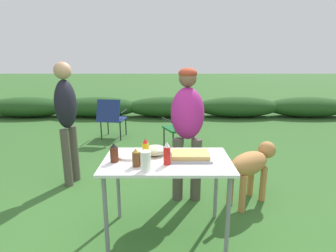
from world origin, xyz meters
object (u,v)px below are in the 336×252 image
bbq_sauce_bottle (115,153)px  standing_person_in_gray_fleece (188,120)px  camp_chair_near_hedge (112,116)px  plate_stack (130,156)px  folding_table (168,168)px  food_tray (191,156)px  ketchup_bottle (168,154)px  beer_bottle (137,158)px  camp_chair_green_behind_table (182,125)px  standing_person_in_olive_jacket (67,112)px  dog (252,165)px  hot_sauce_bottle (144,157)px  mixing_bowl (156,150)px  mustard_bottle (146,149)px  paper_cup_stack (146,161)px

bbq_sauce_bottle → standing_person_in_gray_fleece: bearing=49.6°
camp_chair_near_hedge → plate_stack: bearing=-67.9°
folding_table → bbq_sauce_bottle: bbq_sauce_bottle is taller
food_tray → ketchup_bottle: size_ratio=1.88×
beer_bottle → camp_chair_near_hedge: (-0.89, 3.21, -0.35)m
food_tray → camp_chair_green_behind_table: 2.33m
standing_person_in_olive_jacket → folding_table: bearing=-118.3°
plate_stack → dog: plate_stack is taller
hot_sauce_bottle → standing_person_in_gray_fleece: bearing=63.9°
bbq_sauce_bottle → camp_chair_near_hedge: size_ratio=0.20×
camp_chair_green_behind_table → food_tray: bearing=-115.0°
folding_table → dog: folding_table is taller
standing_person_in_gray_fleece → dog: 0.87m
food_tray → bbq_sauce_bottle: size_ratio=2.21×
standing_person_in_olive_jacket → mixing_bowl: bearing=-117.4°
folding_table → food_tray: (0.20, 0.03, 0.10)m
standing_person_in_olive_jacket → bbq_sauce_bottle: bearing=-131.9°
hot_sauce_bottle → mustard_bottle: bearing=85.9°
mixing_bowl → camp_chair_green_behind_table: size_ratio=0.25×
food_tray → standing_person_in_olive_jacket: bearing=144.5°
food_tray → standing_person_in_gray_fleece: bearing=87.9°
beer_bottle → standing_person_in_gray_fleece: size_ratio=0.10×
dog → camp_chair_green_behind_table: 1.88m
plate_stack → food_tray: bearing=-4.6°
mixing_bowl → bbq_sauce_bottle: size_ratio=1.26×
ketchup_bottle → camp_chair_green_behind_table: ketchup_bottle is taller
plate_stack → mustard_bottle: bearing=-24.1°
camp_chair_green_behind_table → dog: bearing=-92.3°
ketchup_bottle → camp_chair_green_behind_table: (0.24, 2.45, -0.36)m
folding_table → standing_person_in_gray_fleece: 0.82m
camp_chair_green_behind_table → paper_cup_stack: bearing=-122.9°
paper_cup_stack → dog: paper_cup_stack is taller
paper_cup_stack → hot_sauce_bottle: size_ratio=1.19×
folding_table → bbq_sauce_bottle: 0.47m
folding_table → mixing_bowl: mixing_bowl is taller
standing_person_in_olive_jacket → paper_cup_stack: bearing=-128.0°
food_tray → dog: bearing=37.3°
dog → camp_chair_near_hedge: camp_chair_near_hedge is taller
plate_stack → beer_bottle: (0.09, -0.22, 0.06)m
beer_bottle → ketchup_bottle: ketchup_bottle is taller
paper_cup_stack → standing_person_in_gray_fleece: 1.06m
mixing_bowl → camp_chair_near_hedge: bearing=109.3°
folding_table → ketchup_bottle: ketchup_bottle is taller
paper_cup_stack → beer_bottle: bearing=134.0°
beer_bottle → bbq_sauce_bottle: size_ratio=0.93×
hot_sauce_bottle → ketchup_bottle: bearing=2.2°
camp_chair_near_hedge → bbq_sauce_bottle: bearing=-70.3°
hot_sauce_bottle → bbq_sauce_bottle: bearing=165.5°
standing_person_in_olive_jacket → hot_sauce_bottle: bearing=-125.9°
beer_bottle → mustard_bottle: mustard_bottle is taller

